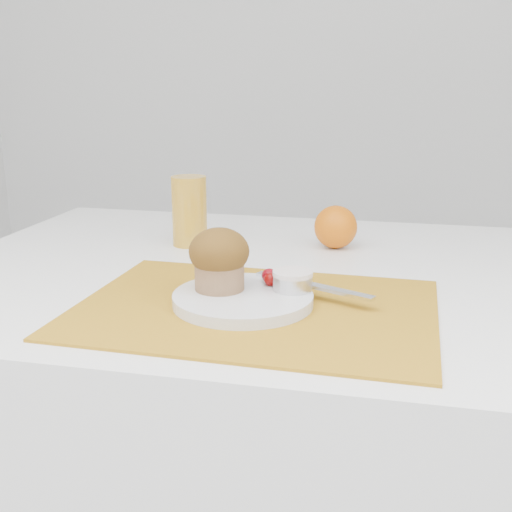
% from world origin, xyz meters
% --- Properties ---
extents(table, '(1.20, 0.80, 0.75)m').
position_xyz_m(table, '(0.00, 0.05, 0.38)').
color(table, white).
rests_on(table, ground).
extents(placemat, '(0.48, 0.36, 0.00)m').
position_xyz_m(placemat, '(-0.03, -0.14, 0.75)').
color(placemat, '#B07818').
rests_on(placemat, table).
extents(plate, '(0.25, 0.25, 0.02)m').
position_xyz_m(plate, '(-0.05, -0.13, 0.76)').
color(plate, silver).
rests_on(plate, placemat).
extents(ramekin, '(0.07, 0.07, 0.02)m').
position_xyz_m(ramekin, '(0.01, -0.10, 0.78)').
color(ramekin, silver).
rests_on(ramekin, plate).
extents(cream, '(0.07, 0.07, 0.01)m').
position_xyz_m(cream, '(0.01, -0.10, 0.79)').
color(cream, silver).
rests_on(cream, ramekin).
extents(raspberry_near, '(0.02, 0.02, 0.02)m').
position_xyz_m(raspberry_near, '(-0.03, -0.07, 0.78)').
color(raspberry_near, '#540208').
rests_on(raspberry_near, plate).
extents(raspberry_far, '(0.02, 0.02, 0.02)m').
position_xyz_m(raspberry_far, '(-0.02, -0.09, 0.78)').
color(raspberry_far, '#540302').
rests_on(raspberry_far, plate).
extents(butter_knife, '(0.18, 0.09, 0.00)m').
position_xyz_m(butter_knife, '(0.03, -0.08, 0.77)').
color(butter_knife, silver).
rests_on(butter_knife, plate).
extents(orange, '(0.08, 0.08, 0.08)m').
position_xyz_m(orange, '(0.04, 0.21, 0.79)').
color(orange, orange).
rests_on(orange, table).
extents(juice_glass, '(0.08, 0.08, 0.13)m').
position_xyz_m(juice_glass, '(-0.23, 0.17, 0.81)').
color(juice_glass, gold).
rests_on(juice_glass, table).
extents(muffin, '(0.08, 0.08, 0.09)m').
position_xyz_m(muffin, '(-0.09, -0.12, 0.81)').
color(muffin, '#936B47').
rests_on(muffin, plate).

